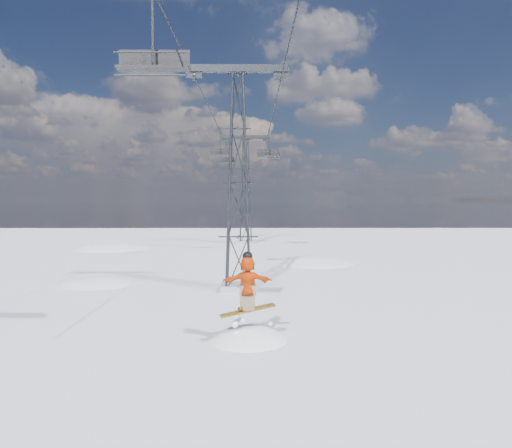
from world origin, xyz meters
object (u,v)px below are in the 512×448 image
object	(u,v)px
lift_tower_near	(238,184)
snowboarder_jump	(248,387)
lift_tower_far	(246,192)
lift_chair_near	(153,61)

from	to	relation	value
lift_tower_near	snowboarder_jump	xyz separation A→B (m)	(0.58, -8.44, -7.09)
lift_tower_far	snowboarder_jump	bearing A→B (deg)	-89.01
lift_tower_near	lift_tower_far	xyz separation A→B (m)	(0.00, 25.00, 0.00)
lift_chair_near	lift_tower_far	bearing A→B (deg)	86.36
lift_tower_near	lift_tower_far	world-z (taller)	same
lift_tower_near	lift_chair_near	distance (m)	10.36
lift_tower_far	lift_tower_near	bearing A→B (deg)	-90.00
lift_tower_near	snowboarder_jump	size ratio (longest dim) A/B	1.65
lift_tower_near	lift_chair_near	xyz separation A→B (m)	(-2.20, -9.57, 3.28)
snowboarder_jump	lift_chair_near	xyz separation A→B (m)	(-2.78, -1.14, 10.36)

